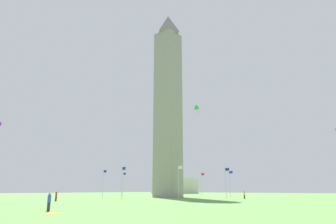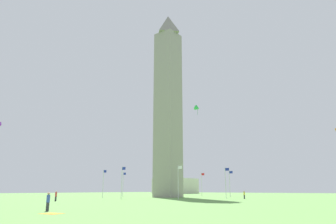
% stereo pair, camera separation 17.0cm
% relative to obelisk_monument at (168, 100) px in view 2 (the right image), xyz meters
% --- Properties ---
extents(ground_plane, '(260.00, 260.00, 0.00)m').
position_rel_obelisk_monument_xyz_m(ground_plane, '(0.00, 0.00, -26.62)').
color(ground_plane, '#609347').
extents(obelisk_monument, '(5.86, 5.86, 53.24)m').
position_rel_obelisk_monument_xyz_m(obelisk_monument, '(0.00, 0.00, 0.00)').
color(obelisk_monument, gray).
rests_on(obelisk_monument, ground).
extents(flagpole_n, '(1.12, 0.14, 7.04)m').
position_rel_obelisk_monument_xyz_m(flagpole_n, '(16.98, 0.00, -22.73)').
color(flagpole_n, silver).
rests_on(flagpole_n, ground).
extents(flagpole_ne, '(1.12, 0.14, 7.04)m').
position_rel_obelisk_monument_xyz_m(flagpole_ne, '(12.03, 11.96, -22.73)').
color(flagpole_ne, silver).
rests_on(flagpole_ne, ground).
extents(flagpole_e, '(1.12, 0.14, 7.04)m').
position_rel_obelisk_monument_xyz_m(flagpole_e, '(0.07, 16.91, -22.73)').
color(flagpole_e, silver).
rests_on(flagpole_e, ground).
extents(flagpole_se, '(1.12, 0.14, 7.04)m').
position_rel_obelisk_monument_xyz_m(flagpole_se, '(-11.89, 11.96, -22.73)').
color(flagpole_se, silver).
rests_on(flagpole_se, ground).
extents(flagpole_s, '(1.12, 0.14, 7.04)m').
position_rel_obelisk_monument_xyz_m(flagpole_s, '(-16.85, 0.00, -22.73)').
color(flagpole_s, silver).
rests_on(flagpole_s, ground).
extents(flagpole_sw, '(1.12, 0.14, 7.04)m').
position_rel_obelisk_monument_xyz_m(flagpole_sw, '(-11.89, -11.96, -22.73)').
color(flagpole_sw, silver).
rests_on(flagpole_sw, ground).
extents(flagpole_w, '(1.12, 0.14, 7.04)m').
position_rel_obelisk_monument_xyz_m(flagpole_w, '(0.07, -16.91, -22.73)').
color(flagpole_w, silver).
rests_on(flagpole_w, ground).
extents(flagpole_nw, '(1.12, 0.14, 7.04)m').
position_rel_obelisk_monument_xyz_m(flagpole_nw, '(12.03, -11.96, -22.73)').
color(flagpole_nw, silver).
rests_on(flagpole_nw, ground).
extents(person_blue_shirt, '(0.32, 0.32, 1.74)m').
position_rel_obelisk_monument_xyz_m(person_blue_shirt, '(23.43, -49.06, -25.75)').
color(person_blue_shirt, '#2D2D38').
rests_on(person_blue_shirt, ground).
extents(person_red_shirt, '(0.32, 0.32, 1.79)m').
position_rel_obelisk_monument_xyz_m(person_red_shirt, '(1.09, -33.79, -25.73)').
color(person_red_shirt, '#2D2D38').
rests_on(person_red_shirt, ground).
extents(person_yellow_shirt, '(0.32, 0.32, 1.72)m').
position_rel_obelisk_monument_xyz_m(person_yellow_shirt, '(21.56, -0.44, -25.77)').
color(person_yellow_shirt, '#2D2D38').
rests_on(person_yellow_shirt, ground).
extents(kite_purple_box, '(0.71, 0.57, 1.66)m').
position_rel_obelisk_monument_xyz_m(kite_purple_box, '(-19.54, -36.04, -10.46)').
color(kite_purple_box, purple).
extents(kite_green_delta, '(1.35, 1.09, 2.11)m').
position_rel_obelisk_monument_xyz_m(kite_green_delta, '(18.89, -14.66, -8.55)').
color(kite_green_delta, green).
extents(distant_building, '(20.65, 13.97, 7.58)m').
position_rel_obelisk_monument_xyz_m(distant_building, '(-47.83, 68.19, -22.83)').
color(distant_building, beige).
rests_on(distant_building, ground).
extents(picnic_blanket_near_first_person, '(2.05, 1.74, 0.01)m').
position_rel_obelisk_monument_xyz_m(picnic_blanket_near_first_person, '(26.42, -50.46, -26.61)').
color(picnic_blanket_near_first_person, orange).
rests_on(picnic_blanket_near_first_person, ground).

